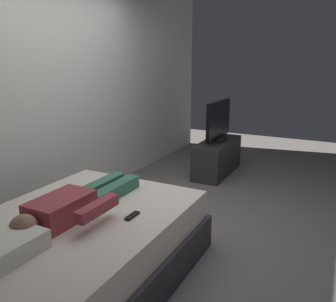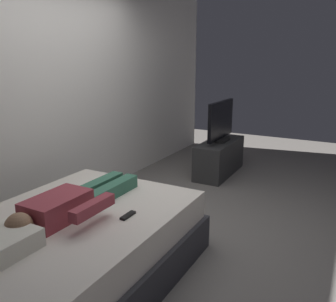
# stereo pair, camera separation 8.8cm
# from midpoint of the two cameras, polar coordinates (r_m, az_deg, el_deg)

# --- Properties ---
(ground_plane) EXTENTS (10.00, 10.00, 0.00)m
(ground_plane) POSITION_cam_midpoint_polar(r_m,az_deg,el_deg) (3.52, 1.33, -13.58)
(ground_plane) COLOR slate
(back_wall) EXTENTS (6.40, 0.10, 2.80)m
(back_wall) POSITION_cam_midpoint_polar(r_m,az_deg,el_deg) (4.30, -15.01, 10.67)
(back_wall) COLOR silver
(back_wall) RESTS_ON ground
(bed) EXTENTS (1.93, 1.45, 0.54)m
(bed) POSITION_cam_midpoint_polar(r_m,az_deg,el_deg) (2.86, -15.33, -15.22)
(bed) COLOR #333338
(bed) RESTS_ON ground
(person) EXTENTS (1.26, 0.46, 0.18)m
(person) POSITION_cam_midpoint_polar(r_m,az_deg,el_deg) (2.74, -15.79, -8.31)
(person) COLOR #993842
(person) RESTS_ON bed
(remote) EXTENTS (0.15, 0.04, 0.02)m
(remote) POSITION_cam_midpoint_polar(r_m,az_deg,el_deg) (2.64, -6.83, -10.46)
(remote) COLOR black
(remote) RESTS_ON bed
(tv_stand) EXTENTS (1.10, 0.40, 0.50)m
(tv_stand) POSITION_cam_midpoint_polar(r_m,az_deg,el_deg) (5.27, 7.54, -1.01)
(tv_stand) COLOR #2D2D2D
(tv_stand) RESTS_ON ground
(tv) EXTENTS (0.88, 0.20, 0.59)m
(tv) POSITION_cam_midpoint_polar(r_m,az_deg,el_deg) (5.15, 7.74, 4.72)
(tv) COLOR black
(tv) RESTS_ON tv_stand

